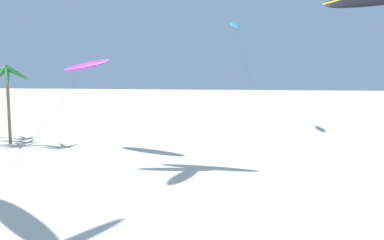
# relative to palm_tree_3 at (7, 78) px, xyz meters

# --- Properties ---
(palm_tree_3) EXTENTS (5.09, 4.76, 7.67)m
(palm_tree_3) POSITION_rel_palm_tree_3_xyz_m (0.00, 0.00, 0.00)
(palm_tree_3) COLOR olive
(palm_tree_3) RESTS_ON ground
(flying_kite_4) EXTENTS (4.92, 6.06, 13.48)m
(flying_kite_4) POSITION_rel_palm_tree_3_xyz_m (21.29, 16.49, 6.28)
(flying_kite_4) COLOR #19B2B7
(flying_kite_4) RESTS_ON ground
(flying_kite_6) EXTENTS (6.39, 11.26, 8.56)m
(flying_kite_6) POSITION_rel_palm_tree_3_xyz_m (8.37, -0.89, 1.19)
(flying_kite_6) COLOR purple
(flying_kite_6) RESTS_ON ground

